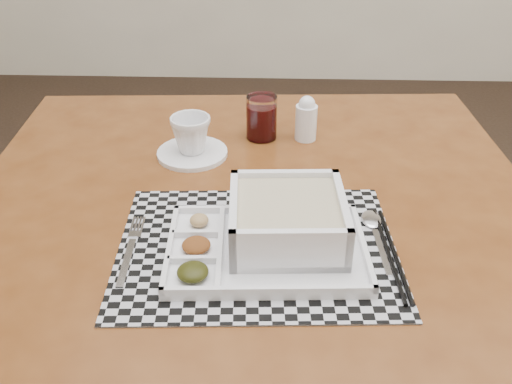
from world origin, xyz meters
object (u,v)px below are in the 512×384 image
serving_tray (280,229)px  juice_glass (262,119)px  dining_table (254,245)px  cup (191,134)px  creamer_bottle (306,119)px

serving_tray → juice_glass: bearing=95.8°
serving_tray → dining_table: bearing=113.6°
cup → juice_glass: 0.17m
dining_table → creamer_bottle: creamer_bottle is taller
creamer_bottle → serving_tray: bearing=-98.3°
cup → serving_tray: bearing=-36.8°
cup → creamer_bottle: (0.24, 0.09, -0.00)m
dining_table → cup: cup is taller
cup → creamer_bottle: bearing=41.9°
juice_glass → creamer_bottle: size_ratio=0.96×
serving_tray → cup: bearing=120.9°
cup → juice_glass: juice_glass is taller
dining_table → serving_tray: bearing=-66.4°
serving_tray → cup: size_ratio=3.90×
dining_table → cup: (-0.14, 0.20, 0.13)m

